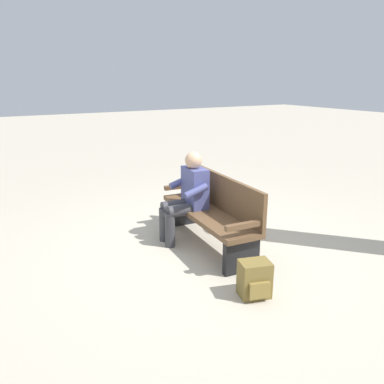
# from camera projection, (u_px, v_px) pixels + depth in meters

# --- Properties ---
(ground_plane) EXTENTS (40.00, 40.00, 0.00)m
(ground_plane) POSITION_uv_depth(u_px,v_px,m) (207.00, 245.00, 5.00)
(ground_plane) COLOR #B7AD99
(bench_near) EXTENTS (1.83, 0.62, 0.90)m
(bench_near) POSITION_uv_depth(u_px,v_px,m) (213.00, 210.00, 4.90)
(bench_near) COLOR brown
(bench_near) RESTS_ON ground
(person_seated) EXTENTS (0.59, 0.59, 1.18)m
(person_seated) POSITION_uv_depth(u_px,v_px,m) (187.00, 195.00, 4.98)
(person_seated) COLOR #474C84
(person_seated) RESTS_ON ground
(backpack) EXTENTS (0.32, 0.35, 0.37)m
(backpack) POSITION_uv_depth(u_px,v_px,m) (255.00, 279.00, 3.78)
(backpack) COLOR brown
(backpack) RESTS_ON ground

